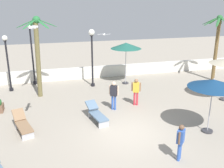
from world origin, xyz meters
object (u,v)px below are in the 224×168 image
(patio_umbrella_1, at_px, (213,84))
(lounge_chair_2, at_px, (96,113))
(guest_2, at_px, (181,139))
(seagull_1, at_px, (33,27))
(guest_0, at_px, (114,93))
(lounge_chair_1, at_px, (23,124))
(guest_1, at_px, (136,89))
(patio_umbrella_2, at_px, (126,46))
(lamp_post_1, at_px, (92,48))
(palm_tree_1, at_px, (38,48))
(lamp_post_0, at_px, (7,58))
(lamp_post_2, at_px, (32,52))
(palm_tree_0, at_px, (217,39))
(seagull_0, at_px, (104,34))

(patio_umbrella_1, xyz_separation_m, lounge_chair_2, (-4.86, 2.55, -1.99))
(patio_umbrella_1, height_order, guest_2, patio_umbrella_1)
(seagull_1, bearing_deg, guest_0, 28.69)
(lounge_chair_1, relative_size, guest_2, 1.29)
(lounge_chair_2, xyz_separation_m, guest_1, (2.68, 1.41, 0.59))
(patio_umbrella_2, height_order, lounge_chair_2, patio_umbrella_2)
(lamp_post_1, bearing_deg, patio_umbrella_1, -63.82)
(palm_tree_1, bearing_deg, seagull_1, -89.72)
(lamp_post_0, bearing_deg, guest_0, -39.35)
(lamp_post_0, bearing_deg, palm_tree_1, -37.98)
(patio_umbrella_2, bearing_deg, patio_umbrella_1, -79.47)
(guest_0, bearing_deg, patio_umbrella_1, -45.20)
(lamp_post_1, xyz_separation_m, guest_0, (0.35, -4.44, -1.74))
(lamp_post_2, relative_size, guest_1, 2.69)
(guest_0, height_order, guest_1, guest_0)
(lamp_post_0, distance_m, guest_1, 8.84)
(palm_tree_0, bearing_deg, palm_tree_1, -179.37)
(patio_umbrella_1, relative_size, lamp_post_0, 0.70)
(lamp_post_0, bearing_deg, palm_tree_0, -5.50)
(palm_tree_0, bearing_deg, lamp_post_0, 174.50)
(lounge_chair_2, xyz_separation_m, seagull_0, (1.90, 6.18, 3.22))
(guest_1, bearing_deg, seagull_0, 99.19)
(lounge_chair_2, bearing_deg, lamp_post_1, 80.98)
(lamp_post_2, bearing_deg, seagull_1, -86.54)
(lamp_post_1, xyz_separation_m, guest_2, (1.54, -9.76, -1.85))
(lounge_chair_1, bearing_deg, seagull_0, 49.16)
(palm_tree_0, bearing_deg, patio_umbrella_1, -126.85)
(patio_umbrella_1, relative_size, lamp_post_2, 0.60)
(palm_tree_0, xyz_separation_m, seagull_1, (-12.90, -5.63, 1.74))
(lamp_post_1, height_order, lounge_chair_2, lamp_post_1)
(lamp_post_0, height_order, lamp_post_2, lamp_post_2)
(patio_umbrella_2, bearing_deg, seagull_1, -132.70)
(patio_umbrella_2, distance_m, seagull_1, 9.19)
(lamp_post_1, height_order, seagull_0, lamp_post_1)
(seagull_1, bearing_deg, guest_1, 24.57)
(lamp_post_2, xyz_separation_m, seagull_0, (5.10, -0.95, 1.17))
(lamp_post_1, bearing_deg, palm_tree_1, -162.86)
(lamp_post_0, bearing_deg, lamp_post_2, 35.57)
(lamp_post_0, bearing_deg, guest_1, -31.78)
(seagull_1, bearing_deg, palm_tree_0, 23.57)
(palm_tree_1, bearing_deg, lounge_chair_1, -100.90)
(lamp_post_2, xyz_separation_m, lounge_chair_1, (-0.43, -7.35, -2.06))
(palm_tree_1, relative_size, lamp_post_1, 1.24)
(guest_1, height_order, seagull_1, seagull_1)
(patio_umbrella_2, relative_size, seagull_0, 3.46)
(seagull_0, bearing_deg, lounge_chair_1, -130.84)
(palm_tree_1, height_order, lamp_post_1, palm_tree_1)
(patio_umbrella_2, relative_size, lamp_post_2, 0.71)
(lounge_chair_1, bearing_deg, guest_2, -33.47)
(patio_umbrella_1, distance_m, guest_0, 5.32)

